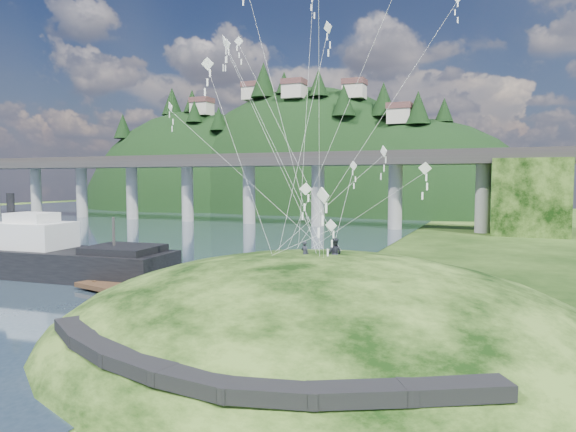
% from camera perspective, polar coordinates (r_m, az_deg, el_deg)
% --- Properties ---
extents(ground, '(320.00, 320.00, 0.00)m').
position_cam_1_polar(ground, '(33.94, -10.46, -12.37)').
color(ground, black).
rests_on(ground, ground).
extents(grass_hill, '(36.00, 32.00, 13.00)m').
position_cam_1_polar(grass_hill, '(32.74, 3.87, -15.70)').
color(grass_hill, black).
rests_on(grass_hill, ground).
extents(footpath, '(22.29, 5.84, 0.83)m').
position_cam_1_polar(footpath, '(21.68, -8.11, -16.23)').
color(footpath, black).
rests_on(footpath, ground).
extents(bridge, '(160.00, 11.00, 15.00)m').
position_cam_1_polar(bridge, '(106.87, -1.69, 4.22)').
color(bridge, '#2D2B2B').
rests_on(bridge, ground).
extents(far_ridge, '(153.00, 70.00, 94.50)m').
position_cam_1_polar(far_ridge, '(162.39, 0.47, -1.85)').
color(far_ridge, black).
rests_on(far_ridge, ground).
extents(work_barge, '(23.77, 8.26, 8.16)m').
position_cam_1_polar(work_barge, '(55.18, -24.39, -4.09)').
color(work_barge, black).
rests_on(work_barge, ground).
extents(wooden_dock, '(15.44, 5.50, 1.09)m').
position_cam_1_polar(wooden_dock, '(42.92, -15.73, -8.28)').
color(wooden_dock, '#362316').
rests_on(wooden_dock, ground).
extents(kite_flyers, '(2.57, 1.40, 1.95)m').
position_cam_1_polar(kite_flyers, '(31.81, 4.52, -2.53)').
color(kite_flyers, '#23242F').
rests_on(kite_flyers, ground).
extents(kite_swarm, '(18.06, 17.16, 21.09)m').
position_cam_1_polar(kite_swarm, '(35.43, 1.48, 16.79)').
color(kite_swarm, white).
rests_on(kite_swarm, ground).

